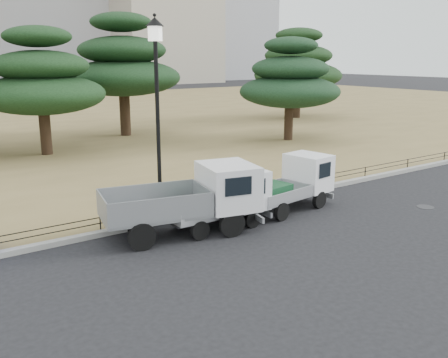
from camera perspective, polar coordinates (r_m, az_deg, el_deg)
ground at (r=15.17m, az=4.36°, el=-6.26°), size 220.00×220.00×0.00m
lawn at (r=42.87m, az=-22.61°, el=5.93°), size 120.00×56.00×0.15m
curb at (r=17.13m, az=-1.15°, el=-3.57°), size 120.00×0.25×0.16m
truck_large at (r=14.95m, az=-3.89°, el=-2.06°), size 4.88×2.71×2.01m
truck_kei_front at (r=15.56m, az=0.04°, el=-2.38°), size 3.28×1.46×1.72m
truck_kei_rear at (r=17.57m, az=7.85°, el=-0.46°), size 3.62×1.92×1.81m
street_lamp at (r=15.66m, az=-7.70°, el=10.54°), size 0.55×0.55×6.19m
pipe_fence at (r=17.14m, az=-1.44°, el=-2.30°), size 38.00×0.04×0.40m
manhole at (r=19.12m, az=22.02°, el=-2.98°), size 0.60×0.60×0.01m
pine_center_left at (r=27.69m, az=-20.17°, el=10.42°), size 6.47×6.47×6.57m
pine_center_right at (r=33.24m, az=-11.49°, el=12.62°), size 7.30×7.30×7.75m
pine_east_near at (r=31.06m, az=7.54°, el=11.02°), size 6.14×6.14×6.20m
pine_east_far at (r=42.70m, az=8.45°, el=12.61°), size 7.29×7.29×7.32m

